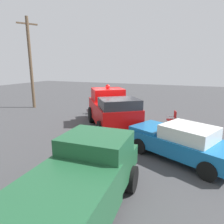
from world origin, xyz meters
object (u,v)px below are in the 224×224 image
object	(u,v)px
vintage_fire_truck	(111,109)
parked_pickup	(82,182)
spectator_seated	(108,141)
utility_pole	(30,62)
classic_hot_rod	(180,141)
lawn_chair_spare	(93,106)
lawn_chair_near_truck	(105,143)
lawn_chair_by_car	(173,118)

from	to	relation	value
vintage_fire_truck	parked_pickup	bearing A→B (deg)	-162.67
spectator_seated	utility_pole	size ratio (longest dim) A/B	0.17
classic_hot_rod	utility_pole	distance (m)	14.77
lawn_chair_spare	spectator_seated	distance (m)	7.98
spectator_seated	utility_pole	bearing A→B (deg)	56.60
lawn_chair_spare	spectator_seated	bearing A→B (deg)	-147.92
classic_hot_rod	lawn_chair_spare	xyz separation A→B (m)	(5.72, 7.03, -0.16)
classic_hot_rod	spectator_seated	world-z (taller)	classic_hot_rod
lawn_chair_near_truck	utility_pole	size ratio (longest dim) A/B	0.13
vintage_fire_truck	lawn_chair_by_car	bearing A→B (deg)	-65.07
vintage_fire_truck	lawn_chair_spare	world-z (taller)	vintage_fire_truck
classic_hot_rod	spectator_seated	distance (m)	2.98
parked_pickup	spectator_seated	xyz separation A→B (m)	(3.39, 0.81, -0.29)
classic_hot_rod	lawn_chair_near_truck	bearing A→B (deg)	109.65
vintage_fire_truck	lawn_chair_by_car	xyz separation A→B (m)	(1.62, -3.49, -0.61)
vintage_fire_truck	classic_hot_rod	world-z (taller)	vintage_fire_truck
vintage_fire_truck	utility_pole	size ratio (longest dim) A/B	0.78
lawn_chair_spare	parked_pickup	bearing A→B (deg)	-153.58
parked_pickup	lawn_chair_spare	distance (m)	11.34
vintage_fire_truck	lawn_chair_spare	xyz separation A→B (m)	(2.94, 2.79, -0.61)
vintage_fire_truck	parked_pickup	world-z (taller)	vintage_fire_truck
spectator_seated	lawn_chair_near_truck	bearing A→B (deg)	88.61
lawn_chair_near_truck	lawn_chair_spare	bearing A→B (deg)	31.29
parked_pickup	lawn_chair_spare	xyz separation A→B (m)	(10.15, 5.04, -0.40)
parked_pickup	utility_pole	bearing A→B (deg)	47.55
lawn_chair_by_car	lawn_chair_spare	world-z (taller)	same
parked_pickup	lawn_chair_near_truck	distance (m)	3.54
parked_pickup	spectator_seated	size ratio (longest dim) A/B	3.79
classic_hot_rod	spectator_seated	xyz separation A→B (m)	(-1.05, 2.79, -0.05)
parked_pickup	classic_hot_rod	bearing A→B (deg)	-24.10
lawn_chair_spare	classic_hot_rod	bearing A→B (deg)	-129.12
lawn_chair_near_truck	lawn_chair_by_car	xyz separation A→B (m)	(5.44, -2.18, 0.00)
parked_pickup	lawn_chair_by_car	world-z (taller)	parked_pickup
vintage_fire_truck	utility_pole	world-z (taller)	utility_pole
vintage_fire_truck	classic_hot_rod	distance (m)	5.09
vintage_fire_truck	classic_hot_rod	xyz separation A→B (m)	(-2.78, -4.24, -0.45)
classic_hot_rod	utility_pole	bearing A→B (deg)	66.24
spectator_seated	lawn_chair_spare	bearing A→B (deg)	32.08
classic_hot_rod	parked_pickup	distance (m)	4.87
vintage_fire_truck	parked_pickup	distance (m)	7.56
classic_hot_rod	parked_pickup	size ratio (longest dim) A/B	0.97
utility_pole	lawn_chair_spare	bearing A→B (deg)	-90.79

